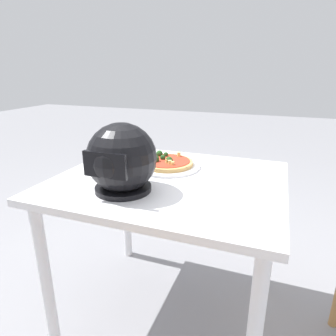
% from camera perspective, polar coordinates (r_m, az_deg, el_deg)
% --- Properties ---
extents(ground_plane, '(14.00, 14.00, 0.00)m').
position_cam_1_polar(ground_plane, '(1.68, 0.25, -25.64)').
color(ground_plane, gray).
extents(dining_table, '(0.96, 0.82, 0.72)m').
position_cam_1_polar(dining_table, '(1.32, 0.29, -5.86)').
color(dining_table, white).
rests_on(dining_table, ground).
extents(pizza_plate, '(0.32, 0.32, 0.01)m').
position_cam_1_polar(pizza_plate, '(1.42, -0.27, 0.45)').
color(pizza_plate, white).
rests_on(pizza_plate, dining_table).
extents(pizza, '(0.25, 0.25, 0.05)m').
position_cam_1_polar(pizza, '(1.42, -0.37, 1.19)').
color(pizza, tan).
rests_on(pizza, pizza_plate).
extents(motorcycle_helmet, '(0.26, 0.26, 0.26)m').
position_cam_1_polar(motorcycle_helmet, '(1.12, -8.93, 1.66)').
color(motorcycle_helmet, black).
rests_on(motorcycle_helmet, dining_table).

